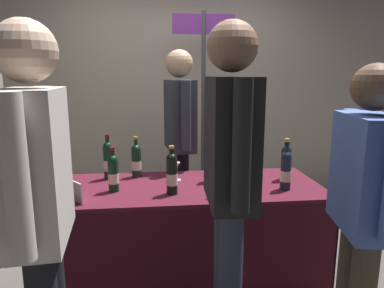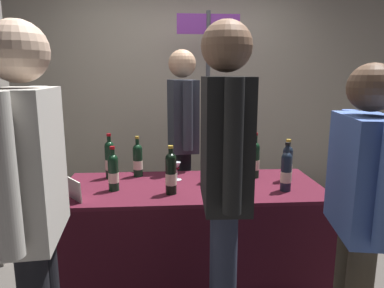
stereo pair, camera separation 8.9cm
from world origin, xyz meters
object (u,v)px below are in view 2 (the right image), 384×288
(tasting_table, at_px, (192,214))
(booth_signpost, at_px, (208,89))
(featured_wine_bottle, at_px, (171,173))
(taster_foreground_right, at_px, (224,166))
(display_bottle_0, at_px, (215,161))
(vendor_presenter, at_px, (183,129))
(wine_glass_near_vendor, at_px, (177,167))
(flower_vase, at_px, (230,176))

(tasting_table, height_order, booth_signpost, booth_signpost)
(featured_wine_bottle, xyz_separation_m, taster_foreground_right, (0.26, -0.56, 0.19))
(featured_wine_bottle, distance_m, display_bottle_0, 0.42)
(vendor_presenter, bearing_deg, wine_glass_near_vendor, -14.36)
(wine_glass_near_vendor, relative_size, booth_signpost, 0.06)
(tasting_table, relative_size, featured_wine_bottle, 5.63)
(tasting_table, relative_size, booth_signpost, 0.87)
(display_bottle_0, xyz_separation_m, booth_signpost, (0.07, 1.09, 0.47))
(tasting_table, distance_m, taster_foreground_right, 0.91)
(flower_vase, distance_m, booth_signpost, 1.47)
(display_bottle_0, height_order, vendor_presenter, vendor_presenter)
(vendor_presenter, bearing_deg, display_bottle_0, 14.75)
(tasting_table, bearing_deg, vendor_presenter, 93.33)
(featured_wine_bottle, distance_m, flower_vase, 0.39)
(taster_foreground_right, height_order, booth_signpost, booth_signpost)
(tasting_table, distance_m, flower_vase, 0.46)
(flower_vase, height_order, booth_signpost, booth_signpost)
(display_bottle_0, relative_size, wine_glass_near_vendor, 2.65)
(vendor_presenter, relative_size, booth_signpost, 0.81)
(flower_vase, xyz_separation_m, booth_signpost, (0.01, 1.38, 0.50))
(booth_signpost, bearing_deg, tasting_table, -101.80)
(featured_wine_bottle, bearing_deg, vendor_presenter, 81.93)
(vendor_presenter, bearing_deg, booth_signpost, 145.79)
(booth_signpost, bearing_deg, display_bottle_0, -93.64)
(display_bottle_0, xyz_separation_m, wine_glass_near_vendor, (-0.28, 0.05, -0.06))
(wine_glass_near_vendor, bearing_deg, featured_wine_bottle, -98.89)
(wine_glass_near_vendor, height_order, flower_vase, flower_vase)
(flower_vase, bearing_deg, display_bottle_0, 101.36)
(wine_glass_near_vendor, distance_m, vendor_presenter, 0.54)
(vendor_presenter, height_order, booth_signpost, booth_signpost)
(vendor_presenter, relative_size, taster_foreground_right, 0.98)
(wine_glass_near_vendor, xyz_separation_m, flower_vase, (0.34, -0.34, 0.02))
(vendor_presenter, bearing_deg, tasting_table, -3.47)
(taster_foreground_right, bearing_deg, booth_signpost, -2.01)
(flower_vase, bearing_deg, featured_wine_bottle, 174.83)
(taster_foreground_right, bearing_deg, wine_glass_near_vendor, 15.91)
(flower_vase, bearing_deg, taster_foreground_right, -103.80)
(taster_foreground_right, xyz_separation_m, booth_signpost, (0.14, 1.91, 0.29))
(tasting_table, height_order, taster_foreground_right, taster_foreground_right)
(featured_wine_bottle, height_order, wine_glass_near_vendor, featured_wine_bottle)
(tasting_table, distance_m, wine_glass_near_vendor, 0.36)
(tasting_table, distance_m, vendor_presenter, 0.82)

